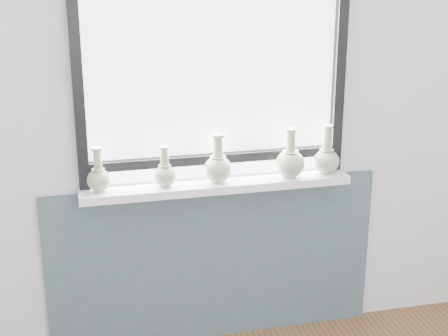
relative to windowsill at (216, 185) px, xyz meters
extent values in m
cube|color=silver|center=(0.00, 0.10, 0.42)|extent=(3.60, 0.02, 2.60)
cube|color=#485962|center=(0.00, 0.07, -0.45)|extent=(1.70, 0.03, 0.86)
cube|color=white|center=(0.00, 0.00, 0.00)|extent=(1.32, 0.18, 0.04)
cube|color=black|center=(-0.62, 0.05, 0.55)|extent=(0.05, 0.06, 1.05)
cube|color=black|center=(0.62, 0.05, 0.55)|extent=(0.05, 0.06, 1.05)
cube|color=black|center=(0.00, 0.05, 0.12)|extent=(1.20, 0.05, 0.04)
cube|color=white|center=(0.00, 0.08, 0.52)|extent=(1.20, 0.01, 1.00)
cylinder|color=#A3A98B|center=(-0.56, 0.00, 0.02)|extent=(0.05, 0.05, 0.01)
ellipsoid|color=#A3A98B|center=(-0.56, 0.00, 0.07)|extent=(0.11, 0.11, 0.10)
cone|color=#A3A98B|center=(-0.56, 0.00, 0.11)|extent=(0.06, 0.06, 0.03)
cylinder|color=#A3A98B|center=(-0.56, 0.00, 0.16)|extent=(0.04, 0.04, 0.11)
cylinder|color=#A3A98B|center=(-0.56, 0.00, 0.22)|extent=(0.06, 0.06, 0.01)
cylinder|color=#A3A98B|center=(-0.25, -0.01, 0.02)|extent=(0.05, 0.05, 0.01)
ellipsoid|color=#A3A98B|center=(-0.25, -0.01, 0.07)|extent=(0.11, 0.11, 0.10)
cone|color=#A3A98B|center=(-0.25, -0.01, 0.11)|extent=(0.06, 0.06, 0.03)
cylinder|color=#A3A98B|center=(-0.25, -0.01, 0.16)|extent=(0.04, 0.04, 0.10)
cylinder|color=#A3A98B|center=(-0.25, -0.01, 0.21)|extent=(0.05, 0.05, 0.01)
cylinder|color=#A3A98B|center=(0.01, -0.01, 0.02)|extent=(0.06, 0.06, 0.01)
ellipsoid|color=#A3A98B|center=(0.01, -0.01, 0.08)|extent=(0.14, 0.14, 0.13)
cone|color=#A3A98B|center=(0.01, -0.01, 0.13)|extent=(0.08, 0.08, 0.03)
cylinder|color=#A3A98B|center=(0.01, -0.01, 0.19)|extent=(0.05, 0.05, 0.12)
cylinder|color=#A3A98B|center=(0.01, -0.01, 0.25)|extent=(0.07, 0.07, 0.01)
cylinder|color=#A3A98B|center=(0.37, -0.02, 0.02)|extent=(0.07, 0.07, 0.01)
ellipsoid|color=#A3A98B|center=(0.37, -0.02, 0.09)|extent=(0.15, 0.15, 0.13)
cone|color=#A3A98B|center=(0.37, -0.02, 0.14)|extent=(0.08, 0.08, 0.03)
cylinder|color=#A3A98B|center=(0.37, -0.02, 0.20)|extent=(0.05, 0.05, 0.12)
cylinder|color=#A3A98B|center=(0.37, -0.02, 0.26)|extent=(0.06, 0.06, 0.01)
cylinder|color=#A3A98B|center=(0.56, -0.01, 0.02)|extent=(0.06, 0.06, 0.01)
ellipsoid|color=#A3A98B|center=(0.56, -0.01, 0.08)|extent=(0.13, 0.13, 0.12)
cone|color=#A3A98B|center=(0.56, -0.01, 0.13)|extent=(0.07, 0.07, 0.03)
cylinder|color=#A3A98B|center=(0.56, -0.01, 0.19)|extent=(0.04, 0.04, 0.13)
cylinder|color=#A3A98B|center=(0.56, -0.01, 0.26)|extent=(0.05, 0.05, 0.01)
camera|label=1|loc=(-0.68, -3.05, 1.15)|focal=55.00mm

